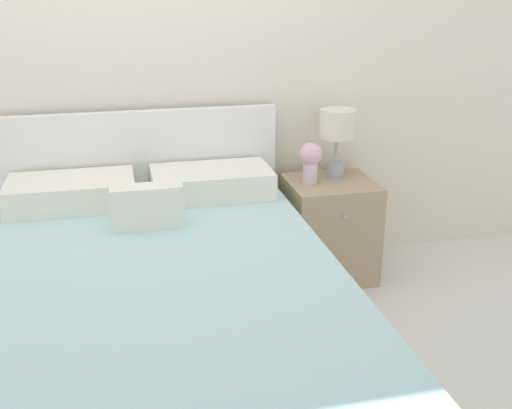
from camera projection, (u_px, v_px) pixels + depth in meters
The scene contains 6 objects.
ground_plane at pixel (148, 274), 3.52m from camera, with size 12.00×12.00×0.00m, color silver.
wall_back at pixel (131, 46), 3.13m from camera, with size 8.00×0.06×2.60m.
bed at pixel (159, 320), 2.49m from camera, with size 1.51×2.18×0.97m.
nightstand at pixel (329, 229), 3.42m from camera, with size 0.48×0.46×0.57m.
table_lamp at pixel (337, 129), 3.33m from camera, with size 0.20×0.20×0.38m.
flower_vase at pixel (311, 159), 3.26m from camera, with size 0.12×0.12×0.22m.
Camera 1 is at (-0.10, -3.22, 1.62)m, focal length 42.00 mm.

